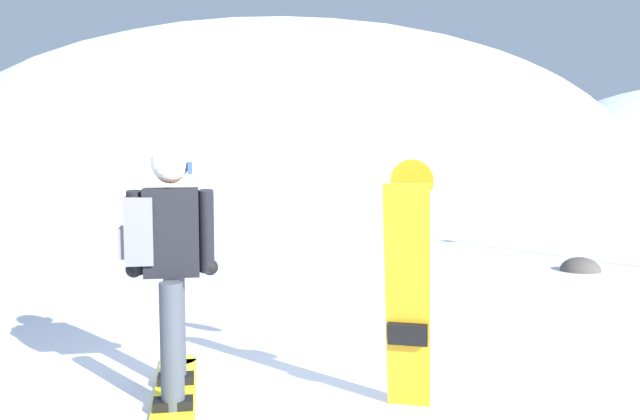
% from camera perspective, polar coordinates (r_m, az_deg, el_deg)
% --- Properties ---
extents(ground_plane, '(300.00, 300.00, 0.00)m').
position_cam_1_polar(ground_plane, '(5.00, -5.14, -14.64)').
color(ground_plane, white).
extents(ridge_peak_main, '(39.31, 35.38, 16.95)m').
position_cam_1_polar(ridge_peak_main, '(41.60, -3.48, 3.23)').
color(ridge_peak_main, white).
rests_on(ridge_peak_main, ground).
extents(snowboarder_main, '(0.88, 1.72, 1.71)m').
position_cam_1_polar(snowboarder_main, '(4.73, -12.41, -4.37)').
color(snowboarder_main, yellow).
rests_on(snowboarder_main, ground).
extents(spare_snowboard, '(0.28, 0.40, 1.62)m').
position_cam_1_polar(spare_snowboard, '(4.43, 7.24, -6.23)').
color(spare_snowboard, orange).
rests_on(spare_snowboard, ground).
extents(rock_mid, '(0.53, 0.45, 0.37)m').
position_cam_1_polar(rock_mid, '(9.99, 20.54, -4.70)').
color(rock_mid, '#4C4742').
rests_on(rock_mid, ground).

